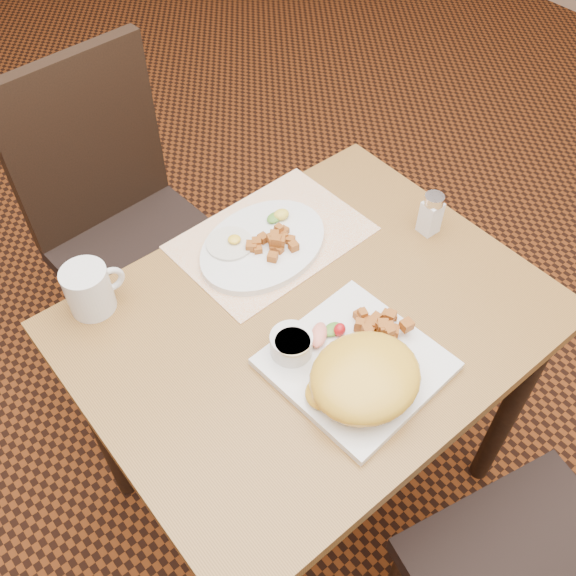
{
  "coord_description": "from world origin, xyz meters",
  "views": [
    {
      "loc": [
        -0.53,
        -0.57,
        1.74
      ],
      "look_at": [
        -0.03,
        0.04,
        0.82
      ],
      "focal_mm": 40.0,
      "sensor_mm": 36.0,
      "label": 1
    }
  ],
  "objects_px": {
    "plate_square": "(356,364)",
    "coffee_mug": "(90,289)",
    "salt_shaker": "(431,213)",
    "plate_oval": "(263,245)",
    "table": "(311,349)",
    "chair_far": "(123,218)"
  },
  "relations": [
    {
      "from": "plate_square",
      "to": "coffee_mug",
      "type": "relative_size",
      "value": 2.33
    },
    {
      "from": "coffee_mug",
      "to": "plate_square",
      "type": "bearing_deg",
      "value": -55.28
    },
    {
      "from": "plate_square",
      "to": "salt_shaker",
      "type": "height_order",
      "value": "salt_shaker"
    },
    {
      "from": "plate_square",
      "to": "salt_shaker",
      "type": "bearing_deg",
      "value": 23.42
    },
    {
      "from": "plate_oval",
      "to": "salt_shaker",
      "type": "relative_size",
      "value": 3.05
    },
    {
      "from": "plate_square",
      "to": "plate_oval",
      "type": "bearing_deg",
      "value": 81.08
    },
    {
      "from": "coffee_mug",
      "to": "salt_shaker",
      "type": "bearing_deg",
      "value": -22.27
    },
    {
      "from": "plate_square",
      "to": "plate_oval",
      "type": "height_order",
      "value": "plate_oval"
    },
    {
      "from": "table",
      "to": "plate_oval",
      "type": "height_order",
      "value": "plate_oval"
    },
    {
      "from": "table",
      "to": "chair_far",
      "type": "distance_m",
      "value": 0.72
    },
    {
      "from": "chair_far",
      "to": "salt_shaker",
      "type": "height_order",
      "value": "chair_far"
    },
    {
      "from": "chair_far",
      "to": "plate_oval",
      "type": "bearing_deg",
      "value": 98.09
    },
    {
      "from": "plate_square",
      "to": "chair_far",
      "type": "bearing_deg",
      "value": 93.25
    },
    {
      "from": "table",
      "to": "plate_oval",
      "type": "xyz_separation_m",
      "value": [
        0.04,
        0.21,
        0.12
      ]
    },
    {
      "from": "plate_square",
      "to": "salt_shaker",
      "type": "relative_size",
      "value": 2.8
    },
    {
      "from": "table",
      "to": "chair_far",
      "type": "bearing_deg",
      "value": 95.07
    },
    {
      "from": "table",
      "to": "coffee_mug",
      "type": "height_order",
      "value": "coffee_mug"
    },
    {
      "from": "chair_far",
      "to": "plate_square",
      "type": "relative_size",
      "value": 3.46
    },
    {
      "from": "plate_oval",
      "to": "coffee_mug",
      "type": "xyz_separation_m",
      "value": [
        -0.36,
        0.09,
        0.04
      ]
    },
    {
      "from": "plate_oval",
      "to": "chair_far",
      "type": "bearing_deg",
      "value": 101.55
    },
    {
      "from": "table",
      "to": "plate_oval",
      "type": "distance_m",
      "value": 0.24
    },
    {
      "from": "plate_square",
      "to": "salt_shaker",
      "type": "xyz_separation_m",
      "value": [
        0.37,
        0.16,
        0.04
      ]
    }
  ]
}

